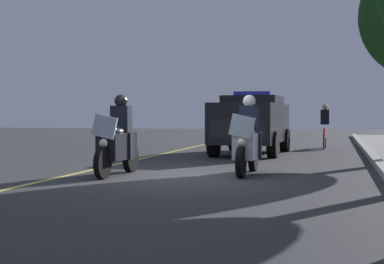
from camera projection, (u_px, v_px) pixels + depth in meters
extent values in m
plane|color=#333335|center=(182.00, 176.00, 12.03)|extent=(80.00, 80.00, 0.00)
cube|color=#E0D14C|center=(76.00, 173.00, 12.61)|extent=(48.00, 0.12, 0.01)
cylinder|color=black|center=(103.00, 163.00, 11.49)|extent=(0.64, 0.14, 0.64)
cylinder|color=black|center=(131.00, 158.00, 12.93)|extent=(0.64, 0.16, 0.64)
cube|color=black|center=(117.00, 146.00, 12.18)|extent=(1.21, 0.48, 0.56)
ellipsoid|color=black|center=(116.00, 132.00, 12.12)|extent=(0.57, 0.34, 0.24)
cube|color=silver|center=(105.00, 126.00, 11.56)|extent=(0.08, 0.56, 0.53)
sphere|color=#F9F4CC|center=(103.00, 143.00, 11.51)|extent=(0.17, 0.17, 0.17)
sphere|color=red|center=(100.00, 130.00, 11.73)|extent=(0.09, 0.09, 0.09)
sphere|color=#1933F2|center=(115.00, 130.00, 11.64)|extent=(0.09, 0.09, 0.09)
cube|color=black|center=(121.00, 120.00, 12.38)|extent=(0.29, 0.41, 0.60)
cube|color=black|center=(129.00, 146.00, 12.29)|extent=(0.18, 0.15, 0.56)
cube|color=black|center=(112.00, 146.00, 12.40)|extent=(0.18, 0.15, 0.56)
sphere|color=black|center=(121.00, 101.00, 12.35)|extent=(0.28, 0.28, 0.28)
cylinder|color=black|center=(241.00, 162.00, 11.71)|extent=(0.64, 0.14, 0.64)
cylinder|color=black|center=(253.00, 157.00, 13.15)|extent=(0.64, 0.16, 0.64)
cube|color=silver|center=(247.00, 146.00, 12.40)|extent=(1.21, 0.48, 0.56)
ellipsoid|color=silver|center=(247.00, 132.00, 12.34)|extent=(0.57, 0.34, 0.24)
cube|color=silver|center=(242.00, 126.00, 11.78)|extent=(0.08, 0.56, 0.53)
sphere|color=#F9F4CC|center=(241.00, 142.00, 11.73)|extent=(0.17, 0.17, 0.17)
sphere|color=red|center=(236.00, 129.00, 11.95)|extent=(0.09, 0.09, 0.09)
sphere|color=#1933F2|center=(251.00, 130.00, 11.86)|extent=(0.09, 0.09, 0.09)
cube|color=black|center=(249.00, 120.00, 12.60)|extent=(0.29, 0.41, 0.60)
cube|color=black|center=(258.00, 145.00, 12.51)|extent=(0.18, 0.15, 0.56)
cube|color=black|center=(240.00, 145.00, 12.62)|extent=(0.18, 0.15, 0.56)
sphere|color=white|center=(249.00, 101.00, 12.57)|extent=(0.28, 0.28, 0.28)
cube|color=black|center=(252.00, 123.00, 18.82)|extent=(4.95, 2.05, 1.24)
cube|color=black|center=(253.00, 102.00, 19.09)|extent=(2.45, 1.82, 0.36)
cube|color=#2633D8|center=(252.00, 94.00, 18.89)|extent=(0.32, 1.21, 0.14)
cube|color=black|center=(237.00, 129.00, 16.52)|extent=(0.17, 1.62, 0.56)
cylinder|color=black|center=(273.00, 145.00, 17.11)|extent=(0.81, 0.30, 0.80)
cylinder|color=black|center=(214.00, 144.00, 17.59)|extent=(0.81, 0.30, 0.80)
cylinder|color=black|center=(285.00, 140.00, 20.09)|extent=(0.81, 0.30, 0.80)
cylinder|color=black|center=(234.00, 140.00, 20.58)|extent=(0.81, 0.30, 0.80)
cylinder|color=black|center=(324.00, 141.00, 21.21)|extent=(0.66, 0.06, 0.66)
cylinder|color=black|center=(325.00, 140.00, 22.26)|extent=(0.66, 0.06, 0.66)
cube|color=red|center=(325.00, 133.00, 21.73)|extent=(1.00, 0.09, 0.36)
cube|color=black|center=(325.00, 117.00, 21.76)|extent=(0.25, 0.33, 0.56)
sphere|color=tan|center=(325.00, 107.00, 21.72)|extent=(0.22, 0.22, 0.22)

